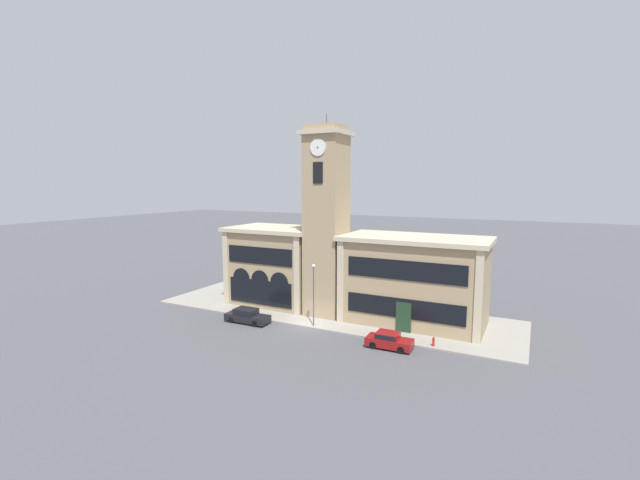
# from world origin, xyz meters

# --- Properties ---
(ground_plane) EXTENTS (300.00, 300.00, 0.00)m
(ground_plane) POSITION_xyz_m (0.00, 0.00, 0.00)
(ground_plane) COLOR #4C4C51
(sidewalk_kerb) EXTENTS (41.07, 12.08, 0.15)m
(sidewalk_kerb) POSITION_xyz_m (0.00, 6.04, 0.07)
(sidewalk_kerb) COLOR gray
(sidewalk_kerb) RESTS_ON ground_plane
(clock_tower) EXTENTS (4.63, 4.63, 21.88)m
(clock_tower) POSITION_xyz_m (-0.00, 4.90, 10.40)
(clock_tower) COLOR tan
(clock_tower) RESTS_ON ground_plane
(town_hall_left_wing) EXTENTS (11.22, 7.85, 9.37)m
(town_hall_left_wing) POSITION_xyz_m (-7.52, 6.47, 4.72)
(town_hall_left_wing) COLOR tan
(town_hall_left_wing) RESTS_ON ground_plane
(town_hall_right_wing) EXTENTS (14.97, 7.85, 9.18)m
(town_hall_right_wing) POSITION_xyz_m (9.40, 6.48, 4.62)
(town_hall_right_wing) COLOR tan
(town_hall_right_wing) RESTS_ON ground_plane
(parked_car_near) EXTENTS (4.86, 1.88, 1.51)m
(parked_car_near) POSITION_xyz_m (-6.23, -1.38, 0.78)
(parked_car_near) COLOR black
(parked_car_near) RESTS_ON ground_plane
(parked_car_mid) EXTENTS (4.13, 1.86, 1.44)m
(parked_car_mid) POSITION_xyz_m (9.31, -1.38, 0.75)
(parked_car_mid) COLOR maroon
(parked_car_mid) RESTS_ON ground_plane
(street_lamp) EXTENTS (0.36, 0.36, 6.42)m
(street_lamp) POSITION_xyz_m (0.76, 0.47, 4.30)
(street_lamp) COLOR #4C4C51
(street_lamp) RESTS_ON sidewalk_kerb
(fire_hydrant) EXTENTS (0.22, 0.22, 0.87)m
(fire_hydrant) POSITION_xyz_m (12.85, 0.51, 0.57)
(fire_hydrant) COLOR red
(fire_hydrant) RESTS_ON sidewalk_kerb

